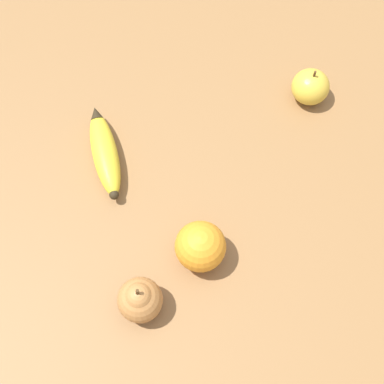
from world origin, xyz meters
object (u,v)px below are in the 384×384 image
Objects in this scene: banana at (105,152)px; pear at (140,299)px; apple at (310,87)px; orange at (200,246)px.

pear is (-0.28, 0.03, 0.02)m from banana.
apple is at bearing -85.05° from banana.
banana is at bearing -5.95° from pear.
apple is (0.26, -0.43, -0.01)m from pear.
orange is 1.08× the size of apple.
pear is at bearing 110.66° from orange.
pear is 1.16× the size of apple.
pear reaches higher than apple.
banana is at bearing 20.93° from orange.
apple is at bearing -54.76° from orange.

